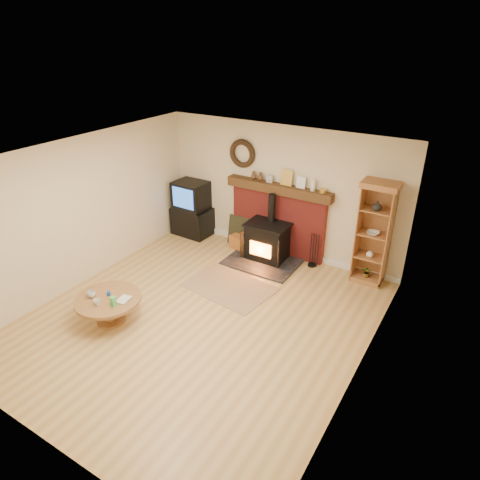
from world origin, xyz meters
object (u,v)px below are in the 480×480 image
Objects in this scene: wood_stove at (267,242)px; coffee_table at (108,302)px; tv_unit at (192,209)px; curio_cabinet at (374,233)px.

wood_stove is 1.37× the size of coffee_table.
tv_unit is at bearing 104.40° from coffee_table.
curio_cabinet is (3.95, 0.09, 0.37)m from tv_unit.
tv_unit is at bearing 174.47° from wood_stove.
wood_stove is at bearing 69.54° from coffee_table.
tv_unit is 1.20× the size of coffee_table.
wood_stove is 1.15× the size of tv_unit.
tv_unit is (-1.98, 0.19, 0.21)m from wood_stove.
curio_cabinet is 4.61m from coffee_table.
curio_cabinet is 1.87× the size of coffee_table.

